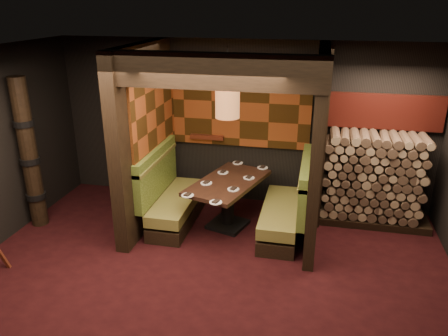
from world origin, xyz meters
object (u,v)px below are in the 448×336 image
at_px(dining_table, 228,195).
at_px(totem_column, 29,155).
at_px(firewood_stack, 377,179).
at_px(booth_bench_left, 171,199).
at_px(booth_bench_right, 288,210).
at_px(pendant_lamp, 227,102).

bearing_deg(dining_table, totem_column, -169.38).
bearing_deg(dining_table, firewood_stack, 16.48).
relative_size(booth_bench_left, booth_bench_right, 1.00).
xyz_separation_m(pendant_lamp, totem_column, (-3.03, -0.52, -0.86)).
xyz_separation_m(booth_bench_left, pendant_lamp, (0.94, -0.03, 1.65)).
distance_m(dining_table, totem_column, 3.15).
relative_size(booth_bench_left, totem_column, 0.67).
bearing_deg(totem_column, booth_bench_right, 7.86).
distance_m(booth_bench_right, pendant_lamp, 1.90).
xyz_separation_m(booth_bench_left, booth_bench_right, (1.89, 0.00, 0.00)).
distance_m(booth_bench_left, booth_bench_right, 1.89).
height_order(pendant_lamp, firewood_stack, pendant_lamp).
bearing_deg(pendant_lamp, firewood_stack, 17.62).
bearing_deg(pendant_lamp, booth_bench_left, 178.09).
bearing_deg(firewood_stack, totem_column, -166.81).
bearing_deg(booth_bench_left, pendant_lamp, -1.91).
bearing_deg(booth_bench_left, totem_column, -165.25).
bearing_deg(booth_bench_right, totem_column, -172.14).
height_order(totem_column, firewood_stack, totem_column).
relative_size(booth_bench_right, pendant_lamp, 1.56).
height_order(dining_table, pendant_lamp, pendant_lamp).
height_order(booth_bench_right, firewood_stack, firewood_stack).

